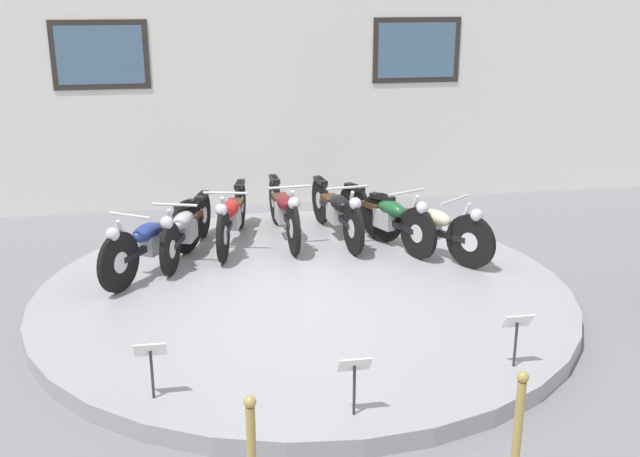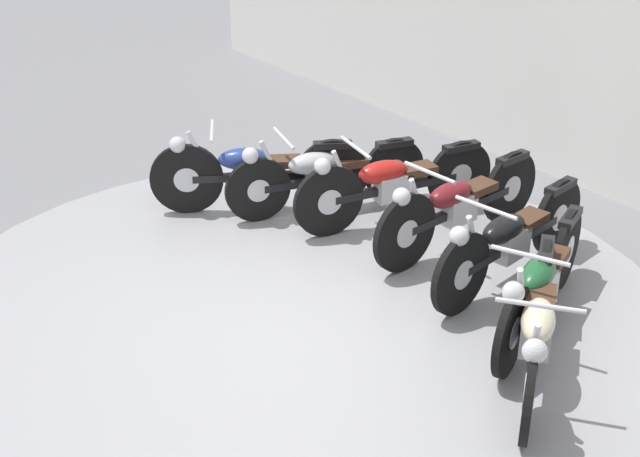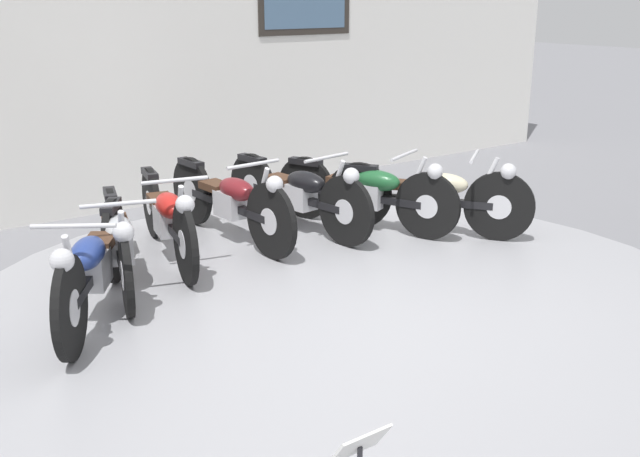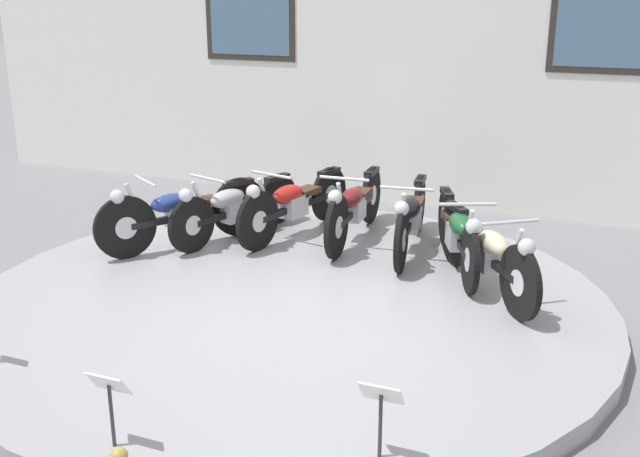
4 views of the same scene
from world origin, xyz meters
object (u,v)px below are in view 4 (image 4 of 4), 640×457
at_px(motorcycle_maroon, 354,205).
at_px(motorcycle_green, 458,232).
at_px(info_placard_front_centre, 110,393).
at_px(info_placard_front_right, 381,403).
at_px(motorcycle_silver, 234,206).
at_px(motorcycle_red, 293,202).
at_px(motorcycle_black, 411,216).
at_px(motorcycle_cream, 487,251).
at_px(motorcycle_blue, 181,212).

height_order(motorcycle_maroon, motorcycle_green, motorcycle_maroon).
relative_size(info_placard_front_centre, info_placard_front_right, 1.00).
distance_m(info_placard_front_centre, info_placard_front_right, 1.64).
bearing_deg(motorcycle_silver, motorcycle_green, 0.08).
relative_size(motorcycle_silver, info_placard_front_right, 3.69).
height_order(motorcycle_red, info_placard_front_right, motorcycle_red).
distance_m(motorcycle_silver, motorcycle_red, 0.67).
distance_m(motorcycle_maroon, info_placard_front_centre, 4.34).
xyz_separation_m(motorcycle_black, motorcycle_green, (0.58, -0.33, -0.01)).
bearing_deg(motorcycle_green, info_placard_front_centre, -108.12).
relative_size(motorcycle_silver, motorcycle_black, 0.95).
distance_m(motorcycle_maroon, motorcycle_green, 1.35).
height_order(motorcycle_red, motorcycle_cream, motorcycle_red).
xyz_separation_m(motorcycle_blue, info_placard_front_centre, (1.65, -3.39, -0.03)).
bearing_deg(motorcycle_silver, motorcycle_black, 9.76).
distance_m(motorcycle_maroon, motorcycle_cream, 1.90).
distance_m(motorcycle_cream, info_placard_front_right, 2.88).
distance_m(motorcycle_blue, motorcycle_black, 2.48).
height_order(motorcycle_silver, info_placard_front_centre, motorcycle_silver).
height_order(motorcycle_blue, motorcycle_green, motorcycle_blue).
relative_size(motorcycle_red, motorcycle_black, 0.99).
bearing_deg(info_placard_front_centre, motorcycle_red, 99.30).
distance_m(motorcycle_blue, motorcycle_silver, 0.62).
height_order(motorcycle_silver, motorcycle_cream, motorcycle_cream).
bearing_deg(motorcycle_cream, info_placard_front_right, -91.92).
bearing_deg(info_placard_front_centre, motorcycle_black, 80.75).
xyz_separation_m(motorcycle_black, motorcycle_cream, (0.97, -0.83, -0.00)).
bearing_deg(motorcycle_maroon, motorcycle_green, -19.59).
bearing_deg(motorcycle_black, motorcycle_silver, -170.24).
xyz_separation_m(motorcycle_blue, motorcycle_black, (2.34, 0.83, -0.01)).
xyz_separation_m(motorcycle_red, motorcycle_maroon, (0.69, 0.12, 0.01)).
xyz_separation_m(motorcycle_silver, motorcycle_red, (0.58, 0.34, 0.02)).
height_order(motorcycle_red, motorcycle_maroon, motorcycle_maroon).
distance_m(motorcycle_maroon, info_placard_front_right, 4.13).
bearing_deg(info_placard_front_centre, motorcycle_cream, 64.01).
xyz_separation_m(motorcycle_silver, motorcycle_cream, (2.92, -0.49, 0.02)).
bearing_deg(motorcycle_blue, info_placard_front_right, -41.85).
relative_size(motorcycle_silver, motorcycle_green, 1.02).
bearing_deg(motorcycle_red, motorcycle_maroon, 9.66).
height_order(motorcycle_blue, motorcycle_black, motorcycle_blue).
bearing_deg(motorcycle_green, motorcycle_maroon, 160.41).
distance_m(motorcycle_red, motorcycle_maroon, 0.70).
bearing_deg(motorcycle_red, motorcycle_black, -0.03).
relative_size(motorcycle_maroon, motorcycle_black, 1.01).
relative_size(motorcycle_black, info_placard_front_centre, 3.90).
height_order(motorcycle_blue, info_placard_front_right, motorcycle_blue).
bearing_deg(motorcycle_maroon, motorcycle_blue, -150.24).
height_order(motorcycle_silver, info_placard_front_right, motorcycle_silver).
xyz_separation_m(motorcycle_green, info_placard_front_centre, (-1.27, -3.89, -0.02)).
relative_size(motorcycle_maroon, info_placard_front_right, 3.96).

